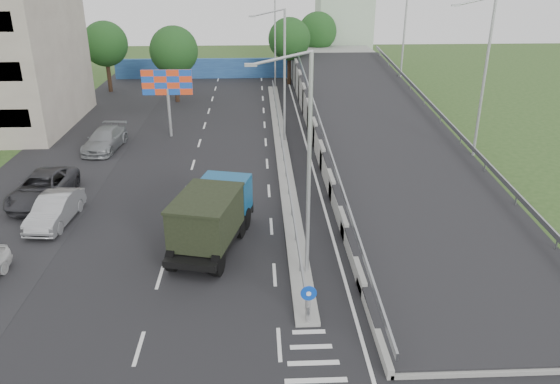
{
  "coord_description": "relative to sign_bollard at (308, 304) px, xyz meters",
  "views": [
    {
      "loc": [
        -1.92,
        -15.8,
        13.54
      ],
      "look_at": [
        -0.73,
        10.7,
        2.2
      ],
      "focal_mm": 35.0,
      "sensor_mm": 36.0,
      "label": 1
    }
  ],
  "objects": [
    {
      "name": "ground",
      "position": [
        0.0,
        -2.17,
        -1.03
      ],
      "size": [
        160.0,
        160.0,
        0.0
      ],
      "primitive_type": "plane",
      "color": "#2D4C1E",
      "rests_on": "ground"
    },
    {
      "name": "road_surface",
      "position": [
        -3.0,
        17.83,
        -1.03
      ],
      "size": [
        26.0,
        90.0,
        0.04
      ],
      "primitive_type": "cube",
      "color": "black",
      "rests_on": "ground"
    },
    {
      "name": "tree_left_far",
      "position": [
        -18.0,
        42.83,
        4.14
      ],
      "size": [
        4.8,
        4.8,
        7.6
      ],
      "color": "black",
      "rests_on": "ground"
    },
    {
      "name": "church",
      "position": [
        10.0,
        57.83,
        4.28
      ],
      "size": [
        7.0,
        7.0,
        13.8
      ],
      "color": "#B2CCAD",
      "rests_on": "ground"
    },
    {
      "name": "tree_median_far",
      "position": [
        2.0,
        45.83,
        4.14
      ],
      "size": [
        4.8,
        4.8,
        7.6
      ],
      "color": "black",
      "rests_on": "ground"
    },
    {
      "name": "billboard",
      "position": [
        -9.0,
        25.83,
        3.15
      ],
      "size": [
        4.0,
        0.24,
        5.5
      ],
      "color": "#B2B5B7",
      "rests_on": "ground"
    },
    {
      "name": "parked_car_b",
      "position": [
        -13.13,
        9.86,
        -0.23
      ],
      "size": [
        2.07,
        4.98,
        1.6
      ],
      "primitive_type": "imported",
      "rotation": [
        0.0,
        0.0,
        -0.08
      ],
      "color": "#939598",
      "rests_on": "ground"
    },
    {
      "name": "sign_bollard",
      "position": [
        0.0,
        0.0,
        0.0
      ],
      "size": [
        0.64,
        0.23,
        1.67
      ],
      "color": "black",
      "rests_on": "median"
    },
    {
      "name": "dump_truck",
      "position": [
        -4.22,
        6.91,
        0.68
      ],
      "size": [
        4.15,
        7.41,
        3.09
      ],
      "rotation": [
        0.0,
        0.0,
        -0.24
      ],
      "color": "black",
      "rests_on": "ground"
    },
    {
      "name": "parked_car_d",
      "position": [
        -13.58,
        22.65,
        -0.23
      ],
      "size": [
        2.81,
        5.73,
        1.6
      ],
      "primitive_type": "imported",
      "rotation": [
        0.0,
        0.0,
        -0.1
      ],
      "color": "gray",
      "rests_on": "ground"
    },
    {
      "name": "median",
      "position": [
        0.0,
        21.83,
        -0.93
      ],
      "size": [
        1.0,
        44.0,
        0.2
      ],
      "primitive_type": "cube",
      "color": "gray",
      "rests_on": "ground"
    },
    {
      "name": "parking_strip",
      "position": [
        -16.0,
        17.83,
        -1.03
      ],
      "size": [
        8.0,
        90.0,
        0.05
      ],
      "primitive_type": "cube",
      "color": "black",
      "rests_on": "ground"
    },
    {
      "name": "lamp_post_mid",
      "position": [
        0.11,
        23.83,
        4.77
      ],
      "size": [
        2.74,
        0.18,
        10.08
      ],
      "color": "#B2B5B7",
      "rests_on": "median"
    },
    {
      "name": "median_guardrail",
      "position": [
        0.0,
        21.83,
        -0.28
      ],
      "size": [
        0.09,
        44.0,
        0.71
      ],
      "color": "gray",
      "rests_on": "median"
    },
    {
      "name": "blue_wall",
      "position": [
        -4.0,
        49.83,
        0.17
      ],
      "size": [
        30.0,
        0.5,
        2.4
      ],
      "primitive_type": "cube",
      "color": "navy",
      "rests_on": "ground"
    },
    {
      "name": "lamp_post_near",
      "position": [
        0.11,
        3.83,
        4.77
      ],
      "size": [
        2.74,
        0.18,
        10.08
      ],
      "color": "#B2B5B7",
      "rests_on": "median"
    },
    {
      "name": "parked_car_c",
      "position": [
        -14.9,
        12.98,
        -0.2
      ],
      "size": [
        3.04,
        6.14,
        1.67
      ],
      "primitive_type": "imported",
      "rotation": [
        0.0,
        0.0,
        -0.05
      ],
      "color": "#2E2E33",
      "rests_on": "ground"
    },
    {
      "name": "overpass_ramp",
      "position": [
        7.5,
        21.83,
        0.72
      ],
      "size": [
        10.0,
        50.0,
        3.5
      ],
      "color": "gray",
      "rests_on": "ground"
    },
    {
      "name": "tree_ramp_far",
      "position": [
        6.0,
        52.83,
        4.14
      ],
      "size": [
        4.8,
        4.8,
        7.6
      ],
      "color": "black",
      "rests_on": "ground"
    },
    {
      "name": "tree_left_mid",
      "position": [
        -10.0,
        37.83,
        4.14
      ],
      "size": [
        4.8,
        4.8,
        7.6
      ],
      "color": "black",
      "rests_on": "ground"
    },
    {
      "name": "lamp_post_far",
      "position": [
        0.11,
        43.83,
        4.77
      ],
      "size": [
        2.74,
        0.18,
        10.08
      ],
      "color": "#B2B5B7",
      "rests_on": "median"
    }
  ]
}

